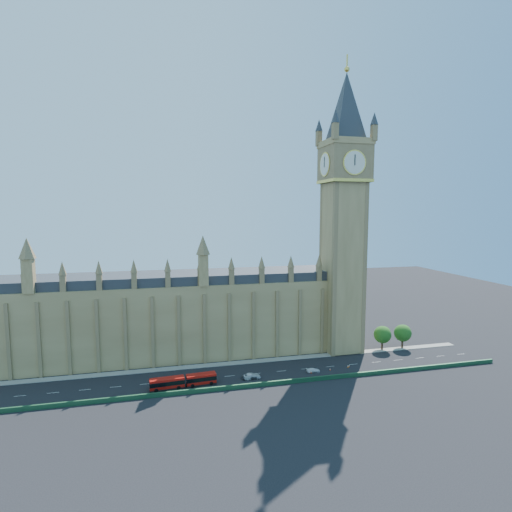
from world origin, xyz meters
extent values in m
plane|color=black|center=(0.00, 0.00, 0.00)|extent=(400.00, 400.00, 0.00)
cube|color=olive|center=(-25.00, 22.00, 12.50)|extent=(120.00, 20.00, 25.00)
cube|color=#2D3035|center=(-25.00, 22.00, 26.50)|extent=(120.00, 18.00, 3.00)
cube|color=olive|center=(38.00, 14.00, 29.00)|extent=(12.00, 12.00, 58.00)
cube|color=olive|center=(38.00, 14.00, 64.00)|extent=(14.00, 14.00, 12.00)
cylinder|color=silver|center=(38.00, 6.85, 64.00)|extent=(7.20, 0.30, 7.20)
cube|color=olive|center=(38.00, 14.00, 71.00)|extent=(14.50, 14.50, 2.00)
pyramid|color=#2D3035|center=(38.00, 14.00, 94.00)|extent=(20.59, 20.59, 22.00)
sphere|color=#F2C64C|center=(38.00, 14.00, 94.80)|extent=(1.80, 1.80, 1.80)
cube|color=#1E4C2D|center=(0.00, -9.00, 0.60)|extent=(160.00, 0.60, 1.20)
cube|color=gray|center=(0.00, 9.50, 0.08)|extent=(160.00, 3.00, 0.16)
cylinder|color=#382619|center=(52.00, 10.00, 2.00)|extent=(0.70, 0.70, 4.00)
sphere|color=#144913|center=(52.00, 10.00, 5.50)|extent=(6.00, 6.00, 6.00)
sphere|color=#144913|center=(52.80, 10.30, 6.10)|extent=(4.38, 4.38, 4.38)
cylinder|color=#382619|center=(60.00, 10.00, 2.00)|extent=(0.70, 0.70, 4.00)
sphere|color=#144913|center=(60.00, 10.00, 5.50)|extent=(6.00, 6.00, 6.00)
sphere|color=#144913|center=(60.80, 10.30, 6.10)|extent=(4.38, 4.38, 4.38)
cube|color=#AA100B|center=(-22.10, -4.68, 1.55)|extent=(9.46, 3.25, 3.10)
cube|color=#AA100B|center=(-12.73, -3.99, 1.55)|extent=(8.43, 3.18, 3.10)
cube|color=black|center=(-22.10, -4.68, 1.92)|extent=(9.51, 3.31, 1.18)
cube|color=black|center=(-12.73, -3.99, 1.92)|extent=(8.48, 3.23, 1.18)
cylinder|color=black|center=(-17.67, -4.35, 1.39)|extent=(1.00, 2.53, 2.48)
cylinder|color=black|center=(-24.97, -6.18, 0.52)|extent=(1.05, 0.38, 1.03)
cylinder|color=black|center=(-25.16, -3.61, 0.52)|extent=(1.05, 0.38, 1.03)
cylinder|color=black|center=(-19.04, -5.75, 0.52)|extent=(1.05, 0.38, 1.03)
cylinder|color=black|center=(-19.23, -3.17, 0.52)|extent=(1.05, 0.38, 1.03)
cylinder|color=black|center=(-15.27, -5.47, 0.52)|extent=(1.05, 0.38, 1.03)
cylinder|color=black|center=(-15.46, -2.90, 0.52)|extent=(1.05, 0.38, 1.03)
cylinder|color=black|center=(-10.00, -5.08, 0.52)|extent=(1.05, 0.38, 1.03)
cylinder|color=black|center=(-10.19, -2.51, 0.52)|extent=(1.05, 0.38, 1.03)
imported|color=#3B3D43|center=(1.29, -3.54, 0.76)|extent=(4.59, 2.16, 1.52)
imported|color=#A5A8AC|center=(2.00, -3.48, 0.79)|extent=(4.89, 1.92, 1.58)
imported|color=white|center=(21.14, -2.91, 0.59)|extent=(4.12, 1.83, 1.17)
cube|color=black|center=(20.21, -3.64, 0.02)|extent=(0.48, 0.48, 0.05)
cone|color=#DC3E0B|center=(20.21, -3.64, 0.39)|extent=(0.53, 0.53, 0.79)
cylinder|color=white|center=(20.21, -3.64, 0.51)|extent=(0.38, 0.38, 0.14)
cube|color=black|center=(32.98, -2.12, 0.02)|extent=(0.54, 0.54, 0.04)
cone|color=#D55C0B|center=(32.98, -2.12, 0.39)|extent=(0.59, 0.59, 0.78)
cylinder|color=white|center=(32.98, -2.12, 0.50)|extent=(0.38, 0.38, 0.13)
cube|color=black|center=(26.72, -2.89, 0.02)|extent=(0.41, 0.41, 0.04)
cone|color=#FF3C0D|center=(26.72, -2.89, 0.31)|extent=(0.45, 0.45, 0.62)
cylinder|color=white|center=(26.72, -2.89, 0.40)|extent=(0.30, 0.30, 0.11)
cube|color=black|center=(33.65, -1.63, 0.02)|extent=(0.43, 0.43, 0.04)
cone|color=#FA580D|center=(33.65, -1.63, 0.33)|extent=(0.47, 0.47, 0.66)
cylinder|color=white|center=(33.65, -1.63, 0.42)|extent=(0.32, 0.32, 0.11)
camera|label=1|loc=(-22.42, -112.07, 48.19)|focal=28.00mm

